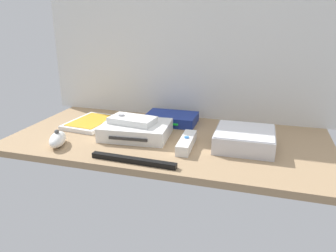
{
  "coord_description": "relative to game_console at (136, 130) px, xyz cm",
  "views": [
    {
      "loc": [
        27.72,
        -92.42,
        36.9
      ],
      "look_at": [
        0.0,
        0.0,
        4.0
      ],
      "focal_mm": 34.61,
      "sensor_mm": 36.0,
      "label": 1
    }
  ],
  "objects": [
    {
      "name": "game_case",
      "position": [
        -19.96,
        6.72,
        -1.44
      ],
      "size": [
        15.51,
        20.31,
        1.56
      ],
      "rotation": [
        0.0,
        0.0,
        -0.1
      ],
      "color": "white",
      "rests_on": "ground_plane"
    },
    {
      "name": "remote_wand",
      "position": [
        17.69,
        -4.28,
        -0.69
      ],
      "size": [
        4.22,
        14.94,
        3.4
      ],
      "rotation": [
        0.0,
        0.0,
        0.04
      ],
      "color": "white",
      "rests_on": "ground_plane"
    },
    {
      "name": "mini_computer",
      "position": [
        33.98,
        0.83,
        0.44
      ],
      "size": [
        17.19,
        17.19,
        5.3
      ],
      "rotation": [
        0.0,
        0.0,
        0.01
      ],
      "color": "silver",
      "rests_on": "ground_plane"
    },
    {
      "name": "sensor_bar",
      "position": [
        6.67,
        -18.65,
        -1.5
      ],
      "size": [
        24.05,
        2.73,
        1.4
      ],
      "primitive_type": "cube",
      "rotation": [
        0.0,
        0.0,
        -0.04
      ],
      "color": "black",
      "rests_on": "ground_plane"
    },
    {
      "name": "remote_nunchuk",
      "position": [
        -19.51,
        -13.99,
        -0.16
      ],
      "size": [
        7.68,
        10.91,
        5.1
      ],
      "rotation": [
        0.0,
        0.0,
        0.37
      ],
      "color": "white",
      "rests_on": "ground_plane"
    },
    {
      "name": "network_router",
      "position": [
        7.02,
        16.52,
        -0.5
      ],
      "size": [
        18.18,
        12.6,
        3.4
      ],
      "rotation": [
        0.0,
        0.0,
        0.02
      ],
      "color": "navy",
      "rests_on": "ground_plane"
    },
    {
      "name": "game_console",
      "position": [
        0.0,
        0.0,
        0.0
      ],
      "size": [
        22.26,
        17.82,
        4.4
      ],
      "rotation": [
        0.0,
        0.0,
        0.08
      ],
      "color": "white",
      "rests_on": "ground_plane"
    },
    {
      "name": "back_wall",
      "position": [
        10.19,
        26.28,
        29.8
      ],
      "size": [
        110.0,
        1.2,
        64.0
      ],
      "primitive_type": "cube",
      "color": "silver",
      "rests_on": "ground"
    },
    {
      "name": "remote_classic_pad",
      "position": [
        -1.23,
        0.11,
        3.21
      ],
      "size": [
        15.23,
        9.61,
        2.4
      ],
      "rotation": [
        0.0,
        0.0,
        -0.12
      ],
      "color": "white",
      "rests_on": "game_console"
    },
    {
      "name": "ground_plane",
      "position": [
        10.19,
        1.68,
        -3.2
      ],
      "size": [
        100.0,
        48.0,
        2.0
      ],
      "primitive_type": "cube",
      "color": "#9E7F5B",
      "rests_on": "ground"
    }
  ]
}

